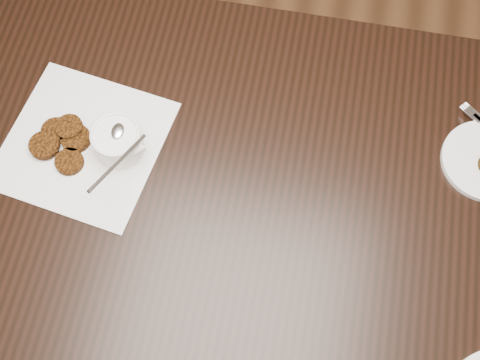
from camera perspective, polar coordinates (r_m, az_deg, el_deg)
floor at (r=1.88m, az=-1.40°, el=-12.47°), size 4.00×4.00×0.00m
table at (r=1.54m, az=-0.53°, el=-5.30°), size 1.32×0.85×0.75m
napkin at (r=1.26m, az=-14.56°, el=3.33°), size 0.35×0.35×0.00m
sauce_ramekin at (r=1.18m, az=-11.76°, el=4.33°), size 0.13×0.13×0.13m
patty_cluster at (r=1.27m, az=-16.31°, el=3.80°), size 0.21×0.21×0.02m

